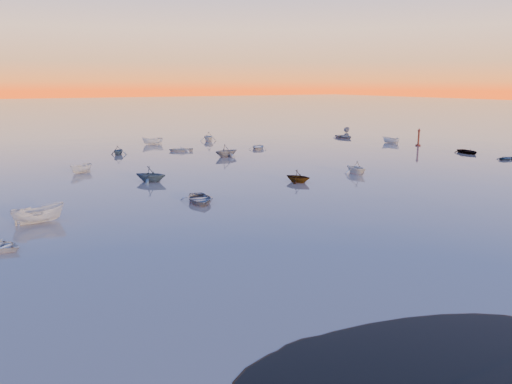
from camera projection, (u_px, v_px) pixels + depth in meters
ground at (96, 137)px, 111.21m from camera, size 600.00×600.00×0.00m
moored_fleet at (165, 167)px, 71.08m from camera, size 124.00×58.00×1.20m
boat_near_center at (39, 223)px, 42.87m from camera, size 2.04×4.44×1.51m
boat_near_right at (356, 174)px, 65.91m from camera, size 3.82×1.79×1.33m
channel_marker at (419, 139)px, 94.80m from camera, size 0.97×0.97×3.44m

